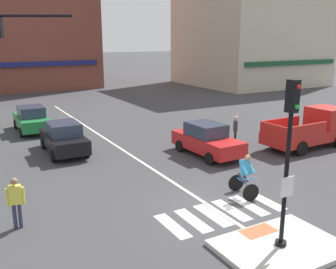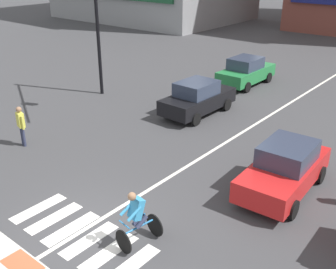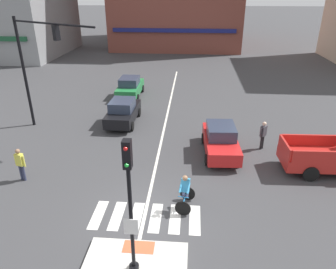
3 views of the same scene
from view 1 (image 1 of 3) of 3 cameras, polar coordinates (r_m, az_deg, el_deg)
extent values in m
plane|color=#3D3D3F|center=(13.50, 7.70, -11.27)|extent=(300.00, 300.00, 0.00)
cube|color=beige|center=(11.58, 16.51, -15.92)|extent=(3.45, 2.52, 0.15)
cube|color=#DB5B38|center=(12.10, 13.40, -13.89)|extent=(1.10, 0.60, 0.01)
cylinder|color=black|center=(11.52, 16.56, -15.33)|extent=(0.32, 0.32, 0.12)
cylinder|color=black|center=(10.73, 17.27, -6.47)|extent=(0.12, 0.12, 3.67)
cube|color=white|center=(10.75, 17.48, -7.50)|extent=(0.44, 0.03, 0.56)
cube|color=black|center=(10.18, 18.20, 5.50)|extent=(0.24, 0.28, 0.84)
sphere|color=red|center=(10.04, 18.97, 6.77)|extent=(0.12, 0.12, 0.12)
sphere|color=green|center=(10.11, 18.75, 3.96)|extent=(0.12, 0.12, 0.12)
cube|color=silver|center=(12.40, 0.64, -13.54)|extent=(0.44, 1.80, 0.01)
cube|color=silver|center=(12.76, 3.78, -12.71)|extent=(0.44, 1.80, 0.01)
cube|color=silver|center=(13.17, 6.72, -11.90)|extent=(0.44, 1.80, 0.01)
cube|color=silver|center=(13.60, 9.47, -11.11)|extent=(0.44, 1.80, 0.01)
cube|color=silver|center=(14.07, 12.02, -10.34)|extent=(0.44, 1.80, 0.01)
cube|color=silver|center=(14.56, 14.40, -9.61)|extent=(0.44, 1.80, 0.01)
cube|color=silver|center=(21.79, -8.32, -1.31)|extent=(0.14, 28.00, 0.01)
sphere|color=gold|center=(16.93, -23.86, 14.43)|extent=(0.12, 0.12, 0.12)
cube|color=beige|center=(51.43, 12.31, 15.90)|extent=(15.26, 14.47, 15.15)
cube|color=#194C2D|center=(46.15, 18.14, 10.19)|extent=(13.73, 0.30, 0.50)
cube|color=navy|center=(43.92, -21.02, 9.79)|extent=(16.36, 0.30, 0.50)
cube|color=black|center=(20.36, -15.36, -0.89)|extent=(1.77, 4.13, 0.70)
cube|color=#2D384C|center=(20.06, -15.39, 0.85)|extent=(1.51, 1.93, 0.64)
cylinder|color=black|center=(21.51, -18.23, -1.28)|extent=(0.19, 0.60, 0.60)
cylinder|color=black|center=(21.83, -13.94, -0.75)|extent=(0.19, 0.60, 0.60)
cylinder|color=black|center=(19.09, -16.86, -3.09)|extent=(0.19, 0.60, 0.60)
cylinder|color=black|center=(19.46, -12.06, -2.46)|extent=(0.19, 0.60, 0.60)
cube|color=red|center=(19.32, 5.93, -1.26)|extent=(1.90, 4.18, 0.70)
cube|color=#2D384C|center=(19.27, 5.71, 0.76)|extent=(1.57, 1.97, 0.64)
cylinder|color=black|center=(19.00, 10.24, -2.77)|extent=(0.21, 0.61, 0.60)
cylinder|color=black|center=(17.97, 6.28, -3.63)|extent=(0.21, 0.61, 0.60)
cylinder|color=black|center=(20.87, 5.58, -1.07)|extent=(0.21, 0.61, 0.60)
cylinder|color=black|center=(19.93, 1.77, -1.75)|extent=(0.21, 0.61, 0.60)
cube|color=#237A3D|center=(25.70, -19.79, 1.86)|extent=(1.74, 4.12, 0.70)
cube|color=#2D384C|center=(25.43, -19.86, 3.27)|extent=(1.50, 1.92, 0.64)
cylinder|color=black|center=(26.90, -21.91, 1.43)|extent=(0.19, 0.60, 0.60)
cylinder|color=black|center=(27.13, -18.43, 1.83)|extent=(0.19, 0.60, 0.60)
cylinder|color=black|center=(24.44, -21.17, 0.28)|extent=(0.19, 0.60, 0.60)
cylinder|color=black|center=(24.68, -17.35, 0.73)|extent=(0.19, 0.60, 0.60)
cube|color=red|center=(21.89, 19.98, -0.13)|extent=(5.16, 2.07, 0.60)
cube|color=red|center=(22.96, 22.69, 2.44)|extent=(1.76, 1.86, 1.10)
cube|color=#2D384C|center=(23.61, 23.92, 2.82)|extent=(0.13, 1.62, 0.60)
cube|color=red|center=(21.56, 16.57, 1.57)|extent=(2.81, 0.21, 0.60)
cube|color=red|center=(20.44, 20.22, 0.61)|extent=(2.81, 0.21, 0.60)
cube|color=red|center=(19.91, 15.55, 0.63)|extent=(0.16, 1.80, 0.60)
cylinder|color=black|center=(23.72, 20.65, 0.13)|extent=(0.77, 0.26, 0.76)
cylinder|color=black|center=(21.50, 15.67, -0.86)|extent=(0.77, 0.26, 0.76)
cylinder|color=black|center=(20.35, 19.37, -1.99)|extent=(0.77, 0.26, 0.76)
cylinder|color=black|center=(14.29, 12.32, -8.53)|extent=(0.66, 0.14, 0.66)
cylinder|color=black|center=(15.12, 10.19, -7.14)|extent=(0.66, 0.14, 0.66)
cylinder|color=#2370AD|center=(14.62, 11.26, -7.02)|extent=(0.19, 0.89, 0.05)
cylinder|color=#2370AD|center=(14.70, 10.93, -6.13)|extent=(0.04, 0.04, 0.30)
cylinder|color=#2370AD|center=(14.14, 12.32, -6.52)|extent=(0.44, 0.10, 0.04)
cylinder|color=#2D334C|center=(14.62, 11.53, -6.29)|extent=(0.18, 0.41, 0.33)
cylinder|color=#2D334C|center=(14.54, 10.98, -6.37)|extent=(0.18, 0.41, 0.33)
cube|color=#338CBF|center=(14.35, 11.54, -4.85)|extent=(0.40, 0.43, 0.60)
sphere|color=#936B4C|center=(14.13, 11.88, -3.42)|extent=(0.22, 0.22, 0.22)
cylinder|color=#338CBF|center=(14.29, 12.47, -4.98)|extent=(0.15, 0.46, 0.31)
cylinder|color=#338CBF|center=(14.13, 11.37, -5.15)|extent=(0.15, 0.46, 0.31)
cylinder|color=#2D334C|center=(12.99, -22.02, -11.30)|extent=(0.12, 0.12, 0.82)
cylinder|color=#2D334C|center=(12.97, -21.30, -11.27)|extent=(0.12, 0.12, 0.82)
cube|color=#DBD64C|center=(12.70, -21.95, -8.38)|extent=(0.40, 0.29, 0.60)
cylinder|color=#DBD64C|center=(12.75, -22.97, -8.64)|extent=(0.09, 0.09, 0.56)
cylinder|color=#DBD64C|center=(12.70, -20.89, -8.53)|extent=(0.09, 0.09, 0.56)
sphere|color=#936B4C|center=(12.55, -22.14, -6.52)|extent=(0.22, 0.22, 0.22)
cylinder|color=black|center=(21.45, 10.05, -0.50)|extent=(0.12, 0.12, 0.82)
cylinder|color=black|center=(21.30, 10.02, -0.60)|extent=(0.12, 0.12, 0.82)
cube|color=#3F3F47|center=(21.21, 10.12, 1.30)|extent=(0.41, 0.41, 0.60)
cylinder|color=#3F3F47|center=(21.45, 10.15, 1.31)|extent=(0.09, 0.09, 0.56)
cylinder|color=#3F3F47|center=(21.00, 10.07, 1.04)|extent=(0.09, 0.09, 0.56)
sphere|color=beige|center=(21.12, 10.17, 2.47)|extent=(0.22, 0.22, 0.22)
camera|label=2|loc=(15.71, 47.80, 14.68)|focal=43.32mm
camera|label=3|loc=(9.54, 69.49, 22.03)|focal=34.14mm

